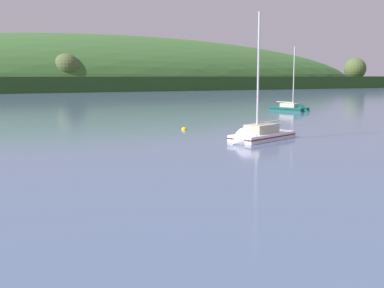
% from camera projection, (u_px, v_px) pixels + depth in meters
% --- Properties ---
extents(far_shoreline_hill, '(410.24, 120.41, 52.44)m').
position_uv_depth(far_shoreline_hill, '(97.00, 88.00, 230.23)').
color(far_shoreline_hill, '#27431B').
rests_on(far_shoreline_hill, ground).
extents(sailboat_near_mooring, '(8.88, 6.05, 13.53)m').
position_uv_depth(sailboat_near_mooring, '(256.00, 138.00, 45.72)').
color(sailboat_near_mooring, white).
rests_on(sailboat_near_mooring, ground).
extents(sailboat_midwater_white, '(5.18, 8.16, 12.57)m').
position_uv_depth(sailboat_midwater_white, '(293.00, 110.00, 84.06)').
color(sailboat_midwater_white, '#0F564C').
rests_on(sailboat_midwater_white, ground).
extents(mooring_buoy_foreground, '(0.67, 0.67, 0.75)m').
position_uv_depth(mooring_buoy_foreground, '(184.00, 130.00, 55.14)').
color(mooring_buoy_foreground, yellow).
rests_on(mooring_buoy_foreground, ground).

